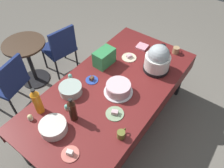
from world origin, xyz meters
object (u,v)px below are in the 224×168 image
object	(u,v)px
coffee_mug_black	(162,48)
coffee_mug_tan	(176,50)
frosted_layer_cake	(118,88)
cupcake_vanilla	(70,76)
maroon_chair_right	(60,47)
dessert_plate_sage	(115,113)
round_cafe_table	(28,56)
cupcake_lemon	(30,117)
ceramic_snack_bowl	(53,127)
coffee_mug_olive	(121,134)
dessert_plate_cobalt	(92,80)
slow_cooker	(158,59)
maroon_chair_left	(9,81)
potluck_table	(112,91)
cupcake_rose	(67,107)
soda_bottle_cola	(72,110)
soda_bottle_orange_juice	(37,101)
soda_carton	(104,57)
dessert_plate_coral	(70,153)
glass_salad_bowl	(71,89)
dessert_plate_cream	(129,57)

from	to	relation	value
coffee_mug_black	coffee_mug_tan	world-z (taller)	coffee_mug_black
frosted_layer_cake	coffee_mug_tan	world-z (taller)	frosted_layer_cake
cupcake_vanilla	maroon_chair_right	size ratio (longest dim) A/B	0.08
dessert_plate_sage	round_cafe_table	xyz separation A→B (m)	(0.23, 1.74, -0.26)
cupcake_lemon	ceramic_snack_bowl	bearing A→B (deg)	-78.93
cupcake_lemon	coffee_mug_olive	world-z (taller)	coffee_mug_olive
ceramic_snack_bowl	dessert_plate_cobalt	size ratio (longest dim) A/B	1.76
dessert_plate_cobalt	dessert_plate_sage	bearing A→B (deg)	-114.64
slow_cooker	maroon_chair_left	xyz separation A→B (m)	(-1.08, 1.54, -0.42)
ceramic_snack_bowl	cupcake_vanilla	distance (m)	0.68
potluck_table	slow_cooker	world-z (taller)	slow_cooker
cupcake_vanilla	coffee_mug_tan	world-z (taller)	coffee_mug_tan
cupcake_vanilla	round_cafe_table	xyz separation A→B (m)	(0.13, 1.04, -0.28)
frosted_layer_cake	cupcake_rose	xyz separation A→B (m)	(-0.50, 0.29, -0.03)
ceramic_snack_bowl	soda_bottle_cola	distance (m)	0.23
ceramic_snack_bowl	round_cafe_table	distance (m)	1.59
coffee_mug_black	coffee_mug_olive	world-z (taller)	coffee_mug_black
frosted_layer_cake	coffee_mug_black	distance (m)	0.94
coffee_mug_tan	soda_bottle_cola	bearing A→B (deg)	166.73
soda_bottle_orange_juice	maroon_chair_right	xyz separation A→B (m)	(1.07, 0.89, -0.41)
coffee_mug_black	soda_carton	world-z (taller)	soda_carton
frosted_layer_cake	soda_bottle_orange_juice	bearing A→B (deg)	143.75
soda_bottle_orange_juice	maroon_chair_left	distance (m)	0.99
dessert_plate_coral	round_cafe_table	xyz separation A→B (m)	(0.80, 1.68, -0.27)
coffee_mug_tan	round_cafe_table	world-z (taller)	coffee_mug_tan
dessert_plate_sage	soda_carton	distance (m)	0.77
frosted_layer_cake	cupcake_lemon	xyz separation A→B (m)	(-0.80, 0.49, -0.03)
coffee_mug_black	maroon_chair_right	xyz separation A→B (m)	(-0.53, 1.43, -0.30)
frosted_layer_cake	glass_salad_bowl	xyz separation A→B (m)	(-0.31, 0.41, -0.01)
slow_cooker	dessert_plate_coral	xyz separation A→B (m)	(-1.39, 0.08, -0.14)
ceramic_snack_bowl	cupcake_lemon	xyz separation A→B (m)	(-0.05, 0.27, -0.02)
coffee_mug_tan	dessert_plate_sage	bearing A→B (deg)	176.87
dessert_plate_coral	maroon_chair_left	distance (m)	1.52
frosted_layer_cake	maroon_chair_right	bearing A→B (deg)	73.64
glass_salad_bowl	dessert_plate_coral	xyz separation A→B (m)	(-0.52, -0.49, -0.03)
frosted_layer_cake	dessert_plate_cobalt	xyz separation A→B (m)	(-0.03, 0.35, -0.05)
ceramic_snack_bowl	coffee_mug_tan	distance (m)	1.79
coffee_mug_tan	round_cafe_table	xyz separation A→B (m)	(-1.03, 1.81, -0.29)
ceramic_snack_bowl	soda_bottle_orange_juice	world-z (taller)	soda_bottle_orange_juice
dessert_plate_cream	coffee_mug_black	distance (m)	0.47
frosted_layer_cake	soda_bottle_orange_juice	distance (m)	0.83
slow_cooker	soda_carton	distance (m)	0.63
dessert_plate_coral	coffee_mug_tan	distance (m)	1.83
frosted_layer_cake	coffee_mug_tan	bearing A→B (deg)	-11.71
dessert_plate_cream	maroon_chair_right	xyz separation A→B (m)	(-0.15, 1.16, -0.27)
coffee_mug_olive	round_cafe_table	world-z (taller)	coffee_mug_olive
cupcake_vanilla	round_cafe_table	world-z (taller)	cupcake_vanilla
maroon_chair_left	glass_salad_bowl	bearing A→B (deg)	-77.87
cupcake_rose	coffee_mug_black	bearing A→B (deg)	-13.11
cupcake_lemon	dessert_plate_cobalt	bearing A→B (deg)	-10.30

